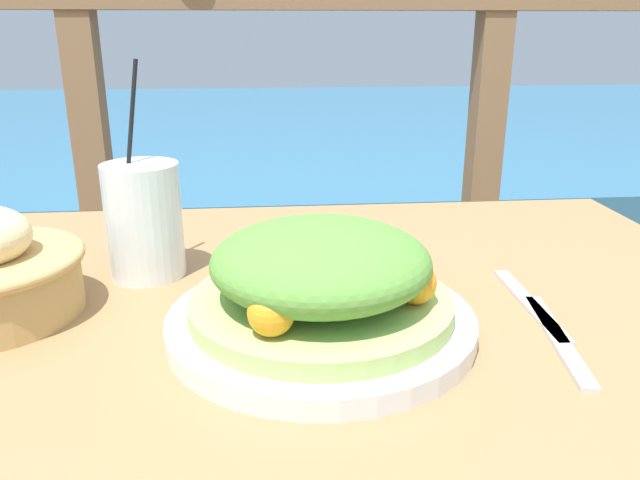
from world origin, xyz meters
name	(u,v)px	position (x,y,z in m)	size (l,w,h in m)	color
patio_table	(335,390)	(0.00, 0.00, 0.60)	(0.97, 0.77, 0.71)	#997047
railing_fence	(294,118)	(0.00, 0.83, 0.79)	(2.80, 0.08, 1.11)	brown
sea_backdrop	(274,153)	(0.00, 3.33, 0.22)	(12.00, 4.00, 0.44)	teal
salad_plate	(321,288)	(-0.02, -0.06, 0.75)	(0.30, 0.30, 0.11)	silver
drink_glass	(144,220)	(-0.21, 0.11, 0.77)	(0.09, 0.09, 0.25)	silver
fork	(557,338)	(0.20, -0.10, 0.71)	(0.04, 0.18, 0.00)	silver
knife	(530,304)	(0.21, -0.02, 0.71)	(0.02, 0.18, 0.00)	silver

